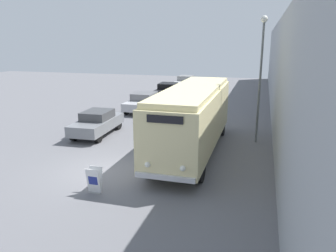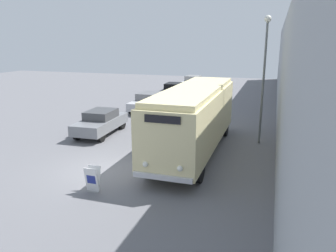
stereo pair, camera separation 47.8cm
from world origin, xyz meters
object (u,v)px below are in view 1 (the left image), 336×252
Objects in this scene: streetlamp at (261,63)px; vintage_bus at (193,116)px; parked_car_near at (97,122)px; parked_car_far at (168,90)px; parked_car_mid at (144,102)px; sign_board at (94,181)px; parked_car_distant at (185,82)px.

vintage_bus is at bearing -139.34° from streetlamp.
parked_car_near is 13.94m from parked_car_far.
streetlamp is 1.49× the size of parked_car_far.
vintage_bus is 10.77m from parked_car_mid.
parked_car_far is at bearing 98.73° from sign_board.
streetlamp is at bearing -58.00° from parked_car_far.
vintage_bus is at bearing -16.49° from parked_car_near.
vintage_bus is 2.19× the size of parked_car_far.
sign_board is (-2.58, -5.59, -1.43)m from vintage_bus.
sign_board is at bearing -65.26° from parked_car_near.
parked_car_mid is at bearing 102.95° from sign_board.
streetlamp is 1.47× the size of parked_car_mid.
vintage_bus is 23.90m from parked_car_distant.
vintage_bus reaches higher than parked_car_near.
parked_car_near is 21.59m from parked_car_distant.
sign_board is 0.22× the size of parked_car_near.
parked_car_near is at bearing -94.58° from parked_car_far.
parked_car_distant is (-3.18, 28.75, 0.27)m from sign_board.
vintage_bus reaches higher than sign_board.
streetlamp reaches higher than sign_board.
streetlamp is at bearing 4.32° from parked_car_near.
parked_car_near is at bearing -91.47° from parked_car_mid.
parked_car_far is at bearing -88.45° from parked_car_distant.
streetlamp is 16.05m from parked_car_far.
sign_board is at bearing -124.57° from streetlamp.
streetlamp is at bearing -64.63° from parked_car_distant.
parked_car_distant is at bearing 86.37° from parked_car_near.
parked_car_near is at bearing -173.33° from streetlamp.
streetlamp is 1.55× the size of parked_car_distant.
vintage_bus is 2.27× the size of parked_car_distant.
parked_car_mid reaches higher than sign_board.
parked_car_far is 1.04× the size of parked_car_distant.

